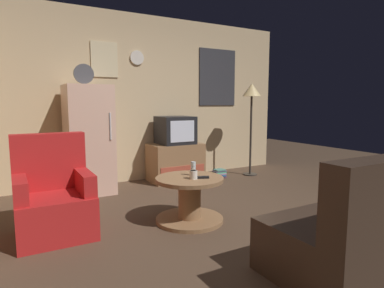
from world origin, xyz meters
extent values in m
plane|color=#4C3828|center=(0.00, 0.00, 0.00)|extent=(12.00, 12.00, 0.00)
cube|color=#D1B284|center=(0.00, 2.45, 1.32)|extent=(5.20, 0.10, 2.64)
cube|color=#333338|center=(1.37, 2.39, 1.71)|extent=(0.76, 0.02, 1.00)
cube|color=beige|center=(-0.66, 2.39, 1.90)|extent=(0.40, 0.02, 0.52)
cylinder|color=silver|center=(-0.15, 2.39, 1.96)|extent=(0.22, 0.03, 0.22)
cube|color=beige|center=(-1.01, 2.01, 0.75)|extent=(0.60, 0.60, 1.50)
cylinder|color=silver|center=(-0.79, 1.70, 0.95)|extent=(0.02, 0.02, 0.36)
cylinder|color=#4C4C51|center=(-1.06, 1.93, 1.64)|extent=(0.26, 0.04, 0.26)
cube|color=#8E6642|center=(0.36, 2.08, 0.30)|extent=(0.84, 0.52, 0.60)
cube|color=#AD4733|center=(0.36, 1.81, 0.21)|extent=(0.76, 0.01, 0.14)
cube|color=black|center=(0.36, 2.08, 0.82)|extent=(0.54, 0.50, 0.44)
cube|color=silver|center=(0.36, 1.82, 0.82)|extent=(0.41, 0.01, 0.33)
cylinder|color=#332D28|center=(1.68, 1.80, 0.01)|extent=(0.24, 0.24, 0.02)
cylinder|color=#332D28|center=(1.68, 1.80, 0.70)|extent=(0.04, 0.04, 1.40)
cone|color=#F2D18C|center=(1.68, 1.80, 1.48)|extent=(0.32, 0.32, 0.22)
cylinder|color=#8E6642|center=(-0.35, 0.34, 0.02)|extent=(0.72, 0.72, 0.04)
cylinder|color=#8E6642|center=(-0.35, 0.34, 0.24)|extent=(0.24, 0.24, 0.44)
cylinder|color=#8E6642|center=(-0.35, 0.34, 0.46)|extent=(0.72, 0.72, 0.04)
cylinder|color=silver|center=(-0.26, 0.40, 0.55)|extent=(0.05, 0.05, 0.15)
cylinder|color=silver|center=(-0.34, 0.25, 0.52)|extent=(0.08, 0.08, 0.09)
cylinder|color=tan|center=(-0.34, 0.26, 0.52)|extent=(0.08, 0.08, 0.09)
cube|color=black|center=(-0.26, 0.23, 0.49)|extent=(0.16, 0.10, 0.02)
cube|color=red|center=(-1.65, 0.63, 0.20)|extent=(0.68, 0.68, 0.40)
cube|color=red|center=(-1.65, 0.89, 0.68)|extent=(0.68, 0.16, 0.56)
cube|color=red|center=(-1.93, 0.63, 0.50)|extent=(0.12, 0.60, 0.20)
cube|color=red|center=(-1.37, 0.63, 0.50)|extent=(0.12, 0.60, 0.20)
cube|color=#38281E|center=(0.43, -1.16, 0.20)|extent=(1.70, 0.80, 0.40)
cube|color=#6D415E|center=(1.09, 1.88, 0.01)|extent=(0.22, 0.13, 0.03)
cube|color=#3776C3|center=(1.09, 1.88, 0.04)|extent=(0.17, 0.16, 0.03)
cube|color=#9580A2|center=(1.09, 1.88, 0.07)|extent=(0.18, 0.17, 0.02)
cube|color=#45BC67|center=(1.09, 1.88, 0.09)|extent=(0.21, 0.13, 0.02)
cube|color=slate|center=(1.09, 1.88, 0.11)|extent=(0.22, 0.13, 0.02)
cube|color=slate|center=(1.09, 1.88, 0.13)|extent=(0.17, 0.14, 0.02)
camera|label=1|loc=(-1.99, -2.62, 1.26)|focal=30.67mm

